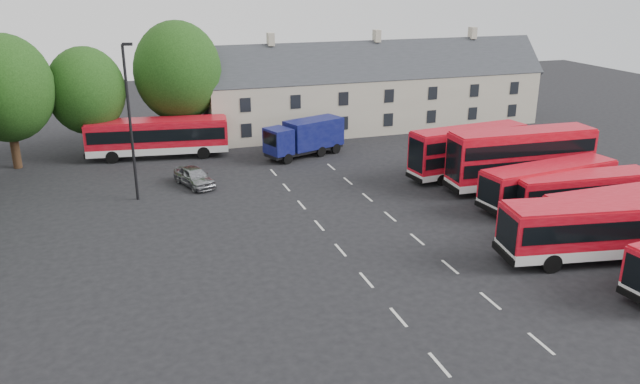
% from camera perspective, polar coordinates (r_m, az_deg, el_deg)
% --- Properties ---
extents(ground, '(140.00, 140.00, 0.00)m').
position_cam_1_polar(ground, '(35.10, 3.01, -6.62)').
color(ground, black).
rests_on(ground, ground).
extents(lane_markings, '(5.15, 33.80, 0.01)m').
position_cam_1_polar(lane_markings, '(37.65, 5.47, -4.81)').
color(lane_markings, beige).
rests_on(lane_markings, ground).
extents(terrace_houses, '(35.70, 7.13, 10.06)m').
position_cam_1_polar(terrace_houses, '(65.67, 5.07, 9.16)').
color(terrace_houses, beige).
rests_on(terrace_houses, ground).
extents(bus_row_b, '(12.37, 4.73, 3.42)m').
position_cam_1_polar(bus_row_b, '(38.50, 24.88, -2.75)').
color(bus_row_b, silver).
rests_on(bus_row_b, ground).
extents(bus_row_c, '(9.78, 2.44, 2.75)m').
position_cam_1_polar(bus_row_c, '(42.72, 25.54, -1.33)').
color(bus_row_c, silver).
rests_on(bus_row_c, ground).
extents(bus_row_d, '(10.03, 3.07, 2.79)m').
position_cam_1_polar(bus_row_d, '(45.34, 22.87, 0.21)').
color(bus_row_d, silver).
rests_on(bus_row_d, ground).
extents(bus_row_e, '(10.66, 3.63, 2.95)m').
position_cam_1_polar(bus_row_e, '(46.05, 20.16, 0.96)').
color(bus_row_e, silver).
rests_on(bus_row_e, ground).
extents(bus_dd_south, '(11.20, 3.06, 4.55)m').
position_cam_1_polar(bus_dd_south, '(48.68, 17.90, 3.18)').
color(bus_dd_south, silver).
rests_on(bus_dd_south, ground).
extents(bus_dd_north, '(10.01, 3.34, 4.03)m').
position_cam_1_polar(bus_dd_north, '(50.66, 13.40, 3.85)').
color(bus_dd_north, silver).
rests_on(bus_dd_north, ground).
extents(bus_north, '(12.28, 4.34, 3.40)m').
position_cam_1_polar(bus_north, '(56.61, -14.60, 5.09)').
color(bus_north, silver).
rests_on(bus_north, ground).
extents(box_truck, '(7.66, 4.65, 3.20)m').
position_cam_1_polar(box_truck, '(55.24, -1.36, 5.11)').
color(box_truck, black).
rests_on(box_truck, ground).
extents(silver_car, '(3.13, 4.71, 1.49)m').
position_cam_1_polar(silver_car, '(48.47, -11.42, 1.39)').
color(silver_car, '#95979C').
rests_on(silver_car, ground).
extents(lamppost, '(0.77, 0.43, 11.05)m').
position_cam_1_polar(lamppost, '(45.15, -16.97, 6.40)').
color(lamppost, black).
rests_on(lamppost, ground).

